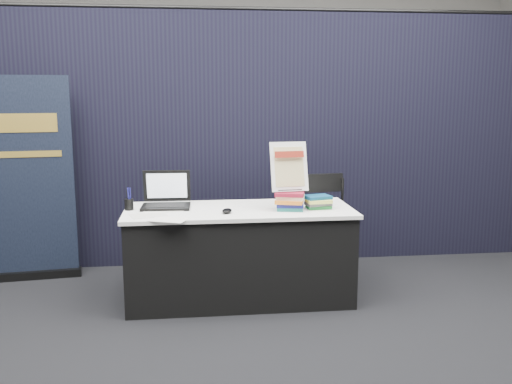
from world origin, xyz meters
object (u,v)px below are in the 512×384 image
object	(u,v)px
display_table	(239,254)
book_stack_tall	(289,201)
laptop	(166,199)
info_sign	(289,167)
book_stack_short	(319,202)
pullup_banner	(32,191)
stacking_chair	(324,224)

from	to	relation	value
display_table	book_stack_tall	world-z (taller)	book_stack_tall
display_table	laptop	world-z (taller)	laptop
book_stack_tall	info_sign	world-z (taller)	info_sign
laptop	book_stack_short	distance (m)	1.23
display_table	info_sign	bearing A→B (deg)	-10.62
pullup_banner	book_stack_tall	bearing A→B (deg)	-27.98
laptop	book_stack_tall	xyz separation A→B (m)	(0.96, -0.24, 0.01)
display_table	book_stack_short	size ratio (longest dim) A/B	8.89
book_stack_short	stacking_chair	world-z (taller)	stacking_chair
pullup_banner	laptop	bearing A→B (deg)	-33.42
book_stack_tall	display_table	bearing A→B (deg)	165.07
display_table	laptop	size ratio (longest dim) A/B	4.60
display_table	book_stack_short	bearing A→B (deg)	-7.23
book_stack_short	pullup_banner	distance (m)	2.53
book_stack_tall	book_stack_short	size ratio (longest dim) A/B	1.21
book_stack_tall	stacking_chair	world-z (taller)	stacking_chair
book_stack_short	info_sign	size ratio (longest dim) A/B	0.51
display_table	pullup_banner	xyz separation A→B (m)	(-1.77, 0.74, 0.42)
stacking_chair	book_stack_tall	bearing A→B (deg)	-136.90
display_table	stacking_chair	world-z (taller)	stacking_chair
pullup_banner	stacking_chair	bearing A→B (deg)	-15.74
info_sign	pullup_banner	world-z (taller)	pullup_banner
book_stack_tall	stacking_chair	xyz separation A→B (m)	(0.39, 0.43, -0.30)
display_table	pullup_banner	distance (m)	1.96
laptop	pullup_banner	xyz separation A→B (m)	(-1.19, 0.60, -0.02)
laptop	stacking_chair	bearing A→B (deg)	10.47
info_sign	pullup_banner	size ratio (longest dim) A/B	0.22
book_stack_tall	stacking_chair	distance (m)	0.65
info_sign	laptop	bearing A→B (deg)	161.88
pullup_banner	stacking_chair	size ratio (longest dim) A/B	1.91
book_stack_tall	info_sign	bearing A→B (deg)	90.00
book_stack_short	stacking_chair	xyz separation A→B (m)	(0.15, 0.41, -0.28)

